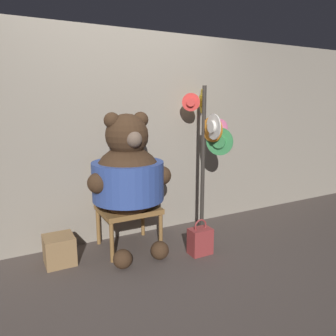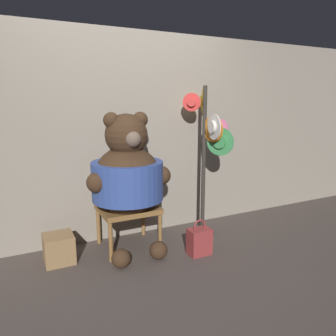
% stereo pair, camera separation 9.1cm
% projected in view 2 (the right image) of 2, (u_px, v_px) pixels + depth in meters
% --- Properties ---
extents(ground_plane, '(14.00, 14.00, 0.00)m').
position_uv_depth(ground_plane, '(146.00, 258.00, 3.15)').
color(ground_plane, '#4C423D').
extents(wall_back, '(8.00, 0.10, 2.20)m').
position_uv_depth(wall_back, '(121.00, 137.00, 3.51)').
color(wall_back, gray).
rests_on(wall_back, ground_plane).
extents(chair, '(0.57, 0.51, 0.88)m').
position_uv_depth(chair, '(125.00, 200.00, 3.37)').
color(chair, olive).
rests_on(chair, ground_plane).
extents(teddy_bear, '(0.83, 0.74, 1.38)m').
position_uv_depth(teddy_bear, '(128.00, 176.00, 3.15)').
color(teddy_bear, '#3D2819').
rests_on(teddy_bear, ground_plane).
extents(hat_display_rack, '(0.39, 0.63, 1.64)m').
position_uv_depth(hat_display_rack, '(209.00, 144.00, 3.52)').
color(hat_display_rack, '#332D28').
rests_on(hat_display_rack, ground_plane).
extents(handbag_on_ground, '(0.22, 0.15, 0.36)m').
position_uv_depth(handbag_on_ground, '(199.00, 241.00, 3.20)').
color(handbag_on_ground, maroon).
rests_on(handbag_on_ground, ground_plane).
extents(wooden_crate, '(0.27, 0.27, 0.27)m').
position_uv_depth(wooden_crate, '(59.00, 249.00, 3.04)').
color(wooden_crate, '#937047').
rests_on(wooden_crate, ground_plane).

